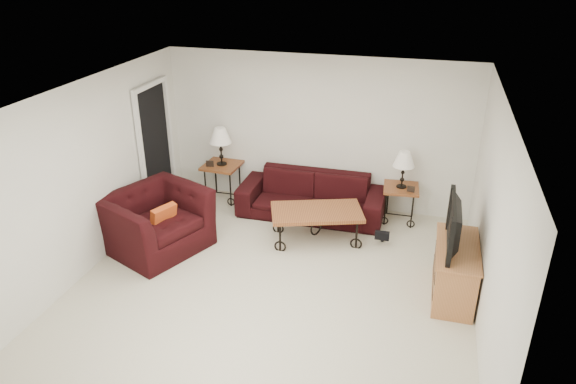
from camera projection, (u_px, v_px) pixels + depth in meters
The scene contains 20 objects.
ground at pixel (274, 283), 6.91m from camera, with size 5.00×5.00×0.00m, color beige.
wall_back at pixel (317, 133), 8.56m from camera, with size 5.00×0.02×2.50m, color white.
wall_front at pixel (181, 328), 4.19m from camera, with size 5.00×0.02×2.50m, color white.
wall_left at pixel (91, 175), 6.98m from camera, with size 0.02×5.00×2.50m, color white.
wall_right at pixel (492, 223), 5.78m from camera, with size 0.02×5.00×2.50m, color white.
ceiling at pixel (271, 95), 5.85m from camera, with size 5.00×5.00×0.00m, color white.
doorway at pixel (156, 149), 8.51m from camera, with size 0.08×0.94×2.04m, color black.
sofa at pixel (311, 196), 8.52m from camera, with size 2.32×0.91×0.68m, color black.
side_table_left at pixel (223, 182), 9.07m from camera, with size 0.59×0.59×0.64m, color brown.
side_table_right at pixel (400, 204), 8.36m from camera, with size 0.54×0.54×0.59m, color brown.
lamp_left at pixel (221, 146), 8.80m from camera, with size 0.37×0.37×0.64m, color black, non-canonical shape.
lamp_right at pixel (403, 170), 8.12m from camera, with size 0.33×0.33×0.59m, color black, non-canonical shape.
photo_frame_left at pixel (210, 164), 8.82m from camera, with size 0.13×0.02×0.11m, color black.
photo_frame_right at pixel (411, 189), 8.05m from camera, with size 0.12×0.02×0.10m, color black.
coffee_table at pixel (316, 225), 7.82m from camera, with size 1.32×0.71×0.49m, color brown.
armchair at pixel (156, 221), 7.55m from camera, with size 1.32×1.16×0.86m, color black.
throw_pillow at pixel (163, 219), 7.43m from camera, with size 0.39×0.10×0.39m, color #C74E19.
tv_stand at pixel (454, 271), 6.56m from camera, with size 0.48×1.15×0.69m, color #B47343.
television at pixel (460, 225), 6.29m from camera, with size 1.03×0.13×0.59m, color black.
backpack at pixel (383, 230), 7.78m from camera, with size 0.32×0.24×0.41m, color black.
Camera 1 is at (1.70, -5.50, 4.01)m, focal length 33.04 mm.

